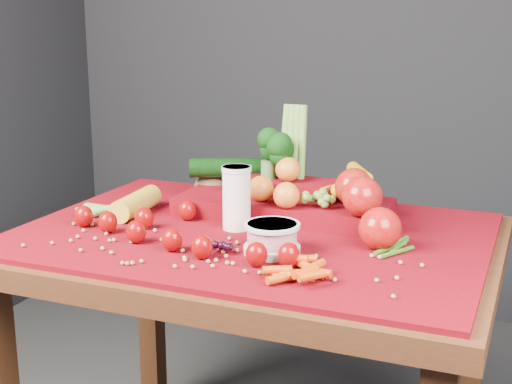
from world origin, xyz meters
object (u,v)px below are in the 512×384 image
at_px(table, 253,274).
at_px(yogurt_bowl, 272,237).
at_px(milk_glass, 237,196).
at_px(produce_mound, 299,194).

bearing_deg(table, yogurt_bowl, -53.17).
xyz_separation_m(milk_glass, yogurt_bowl, (0.14, -0.13, -0.04)).
distance_m(table, yogurt_bowl, 0.22).
height_order(yogurt_bowl, produce_mound, produce_mound).
relative_size(yogurt_bowl, produce_mound, 0.19).
distance_m(table, milk_glass, 0.19).
xyz_separation_m(yogurt_bowl, produce_mound, (-0.04, 0.28, 0.03)).
bearing_deg(yogurt_bowl, table, 126.83).
bearing_deg(milk_glass, produce_mound, 55.26).
bearing_deg(table, produce_mound, 68.15).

